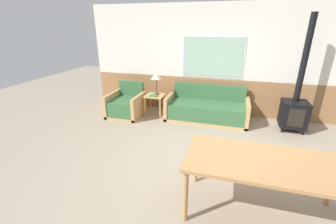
# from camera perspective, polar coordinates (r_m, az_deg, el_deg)

# --- Properties ---
(ground_plane) EXTENTS (16.00, 16.00, 0.00)m
(ground_plane) POSITION_cam_1_polar(r_m,az_deg,el_deg) (3.82, 11.83, -14.41)
(ground_plane) COLOR gray
(wall_back) EXTENTS (7.20, 0.09, 2.70)m
(wall_back) POSITION_cam_1_polar(r_m,az_deg,el_deg) (5.81, 15.01, 12.21)
(wall_back) COLOR #996B42
(wall_back) RESTS_ON ground_plane
(couch) EXTENTS (1.96, 0.85, 0.80)m
(couch) POSITION_cam_1_polar(r_m,az_deg,el_deg) (5.60, 9.77, 0.57)
(couch) COLOR tan
(couch) RESTS_ON ground_plane
(armchair) EXTENTS (0.82, 0.86, 0.81)m
(armchair) POSITION_cam_1_polar(r_m,az_deg,el_deg) (5.89, -10.55, 1.63)
(armchair) COLOR tan
(armchair) RESTS_ON ground_plane
(side_table) EXTENTS (0.47, 0.47, 0.52)m
(side_table) POSITION_cam_1_polar(r_m,az_deg,el_deg) (5.80, -3.34, 3.39)
(side_table) COLOR tan
(side_table) RESTS_ON ground_plane
(table_lamp) EXTENTS (0.28, 0.28, 0.55)m
(table_lamp) POSITION_cam_1_polar(r_m,az_deg,el_deg) (5.72, -2.98, 8.93)
(table_lamp) COLOR #4C3823
(table_lamp) RESTS_ON side_table
(book_stack) EXTENTS (0.19, 0.15, 0.03)m
(book_stack) POSITION_cam_1_polar(r_m,az_deg,el_deg) (5.68, -3.70, 4.21)
(book_stack) COLOR #2D7F3D
(book_stack) RESTS_ON side_table
(dining_table) EXTENTS (1.84, 0.87, 0.75)m
(dining_table) POSITION_cam_1_polar(r_m,az_deg,el_deg) (2.89, 23.69, -12.57)
(dining_table) COLOR #B27F4C
(dining_table) RESTS_ON ground_plane
(wood_stove) EXTENTS (0.52, 0.50, 2.43)m
(wood_stove) POSITION_cam_1_polar(r_m,az_deg,el_deg) (5.57, 29.56, 1.30)
(wood_stove) COLOR black
(wood_stove) RESTS_ON ground_plane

